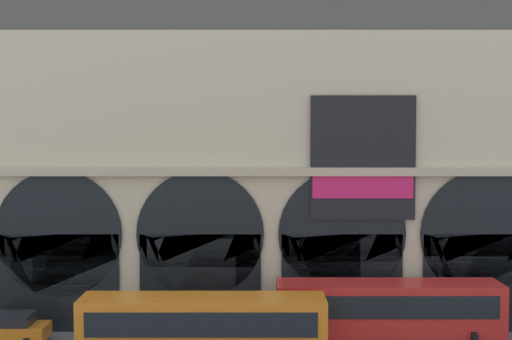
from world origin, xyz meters
TOP-DOWN VIEW (x-y plane):
  - station_building at (0.03, 7.84)m, footprint 45.90×6.07m
  - car_midwest at (-9.52, 2.55)m, footprint 4.40×2.22m
  - bus_center at (0.53, -0.60)m, footprint 11.00×3.25m
  - bus_mideast at (9.43, 2.54)m, footprint 11.00×3.25m

SIDE VIEW (x-z plane):
  - car_midwest at x=-9.52m, z-range 0.03..1.58m
  - bus_center at x=0.53m, z-range 0.23..3.33m
  - bus_mideast at x=9.43m, z-range 0.23..3.33m
  - station_building at x=0.03m, z-range -0.27..19.78m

